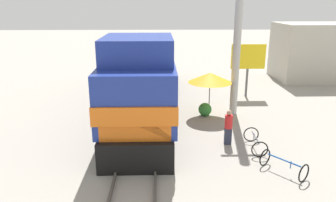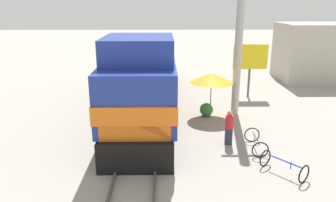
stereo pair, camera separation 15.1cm
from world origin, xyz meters
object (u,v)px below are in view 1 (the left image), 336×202
object	(u,v)px
billboard_sign	(248,59)
bicycle	(255,141)
person_bystander	(228,126)
bicycle_spare	(283,165)
utility_pole	(238,30)
locomotive	(144,77)
vendor_umbrella	(210,78)

from	to	relation	value
billboard_sign	bicycle	bearing A→B (deg)	-101.80
billboard_sign	person_bystander	size ratio (longest dim) A/B	2.20
person_bystander	bicycle_spare	bearing A→B (deg)	-60.57
person_bystander	billboard_sign	bearing A→B (deg)	70.12
utility_pole	locomotive	bearing A→B (deg)	171.07
bicycle	bicycle_spare	size ratio (longest dim) A/B	0.97
vendor_umbrella	bicycle_spare	world-z (taller)	vendor_umbrella
person_bystander	bicycle_spare	distance (m)	3.08
vendor_umbrella	bicycle_spare	bearing A→B (deg)	-74.76
locomotive	bicycle	size ratio (longest dim) A/B	9.75
vendor_umbrella	billboard_sign	distance (m)	4.89
locomotive	billboard_sign	world-z (taller)	locomotive
locomotive	billboard_sign	size ratio (longest dim) A/B	4.64
utility_pole	person_bystander	xyz separation A→B (m)	(-1.12, -4.07, -3.79)
bicycle	bicycle_spare	bearing A→B (deg)	104.45
utility_pole	bicycle_spare	xyz separation A→B (m)	(0.37, -6.72, -4.28)
billboard_sign	bicycle_spare	size ratio (longest dim) A/B	2.04
vendor_umbrella	person_bystander	size ratio (longest dim) A/B	1.54
bicycle	vendor_umbrella	bearing A→B (deg)	-70.44
utility_pole	bicycle	distance (m)	6.30
person_bystander	locomotive	bearing A→B (deg)	128.57
locomotive	utility_pole	xyz separation A→B (m)	(5.00, -0.79, 2.66)
billboard_sign	bicycle_spare	xyz separation A→B (m)	(-1.27, -10.30, -2.15)
billboard_sign	vendor_umbrella	bearing A→B (deg)	-128.52
locomotive	bicycle	distance (m)	7.49
locomotive	bicycle_spare	bearing A→B (deg)	-54.43
billboard_sign	person_bystander	xyz separation A→B (m)	(-2.77, -7.65, -1.66)
person_bystander	bicycle	world-z (taller)	person_bystander
person_bystander	bicycle	size ratio (longest dim) A/B	0.96
billboard_sign	bicycle	xyz separation A→B (m)	(-1.71, -8.20, -2.15)
locomotive	vendor_umbrella	world-z (taller)	locomotive
bicycle	utility_pole	bearing A→B (deg)	-88.17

